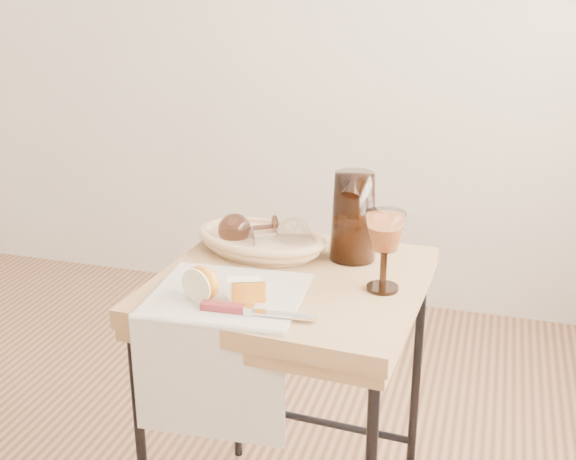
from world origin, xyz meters
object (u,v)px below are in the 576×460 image
(tea_towel, at_px, (227,295))
(bread_basket, at_px, (261,243))
(table_knife, at_px, (253,310))
(apple_half, at_px, (203,283))
(side_table, at_px, (290,414))
(goblet_lying_a, at_px, (252,228))
(pitcher, at_px, (354,216))
(goblet_lying_b, at_px, (276,235))
(wine_goblet, at_px, (384,251))

(tea_towel, xyz_separation_m, bread_basket, (-0.01, 0.27, 0.02))
(table_knife, bearing_deg, apple_half, 159.93)
(side_table, bearing_deg, table_knife, -93.85)
(bread_basket, bearing_deg, apple_half, -81.06)
(tea_towel, bearing_deg, goblet_lying_a, 94.51)
(bread_basket, xyz_separation_m, apple_half, (-0.02, -0.31, 0.02))
(side_table, relative_size, bread_basket, 2.47)
(tea_towel, xyz_separation_m, pitcher, (0.21, 0.29, 0.11))
(bread_basket, relative_size, table_knife, 1.28)
(bread_basket, bearing_deg, side_table, -34.37)
(goblet_lying_b, height_order, apple_half, goblet_lying_b)
(side_table, bearing_deg, bread_basket, 132.13)
(side_table, xyz_separation_m, goblet_lying_b, (-0.07, 0.11, 0.43))
(bread_basket, height_order, wine_goblet, wine_goblet)
(side_table, xyz_separation_m, table_knife, (-0.01, -0.22, 0.39))
(pitcher, bearing_deg, goblet_lying_a, -174.29)
(wine_goblet, xyz_separation_m, table_knife, (-0.23, -0.21, -0.08))
(bread_basket, height_order, table_knife, bread_basket)
(side_table, height_order, goblet_lying_b, goblet_lying_b)
(side_table, bearing_deg, goblet_lying_b, 122.79)
(goblet_lying_b, relative_size, table_knife, 0.57)
(apple_half, bearing_deg, wine_goblet, 43.49)
(side_table, height_order, table_knife, table_knife)
(tea_towel, height_order, goblet_lying_b, goblet_lying_b)
(goblet_lying_b, distance_m, apple_half, 0.30)
(tea_towel, bearing_deg, pitcher, 49.75)
(table_knife, bearing_deg, pitcher, 67.21)
(goblet_lying_b, bearing_deg, bread_basket, 126.89)
(bread_basket, height_order, pitcher, pitcher)
(tea_towel, bearing_deg, apple_half, -138.69)
(tea_towel, relative_size, wine_goblet, 1.77)
(bread_basket, height_order, apple_half, apple_half)
(table_knife, bearing_deg, bread_basket, 102.72)
(goblet_lying_a, bearing_deg, wine_goblet, 123.97)
(wine_goblet, bearing_deg, apple_half, -154.74)
(pitcher, bearing_deg, wine_goblet, -53.70)
(wine_goblet, relative_size, apple_half, 2.22)
(goblet_lying_a, bearing_deg, goblet_lying_b, 123.71)
(bread_basket, bearing_deg, tea_towel, -73.44)
(side_table, xyz_separation_m, bread_basket, (-0.11, 0.13, 0.40))
(apple_half, bearing_deg, goblet_lying_a, 108.60)
(side_table, relative_size, apple_half, 9.13)
(bread_basket, bearing_deg, table_knife, -60.39)
(pitcher, distance_m, wine_goblet, 0.19)
(tea_towel, bearing_deg, side_table, 51.17)
(goblet_lying_b, bearing_deg, goblet_lying_a, 125.07)
(wine_goblet, bearing_deg, tea_towel, -157.88)
(bread_basket, distance_m, apple_half, 0.31)
(wine_goblet, height_order, apple_half, wine_goblet)
(goblet_lying_a, bearing_deg, bread_basket, 120.78)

